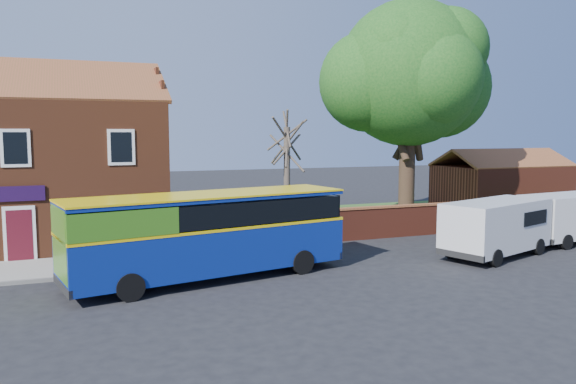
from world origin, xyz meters
name	(u,v)px	position (x,y,z in m)	size (l,w,h in m)	color
ground	(242,295)	(0.00, 0.00, 0.00)	(120.00, 120.00, 0.00)	black
pavement	(17,271)	(-7.00, 5.75, 0.06)	(18.00, 3.50, 0.12)	gray
kerb	(13,283)	(-7.00, 4.00, 0.07)	(18.00, 0.15, 0.14)	slate
grass_strip	(384,217)	(13.00, 13.00, 0.02)	(26.00, 12.00, 0.04)	#426B28
shop_building	(24,172)	(-7.02, 11.50, 3.41)	(12.30, 8.13, 10.50)	brown
boundary_wall	(444,218)	(13.00, 7.00, 0.81)	(22.00, 0.38, 1.60)	maroon
outbuilding	(501,186)	(22.00, 13.00, 1.61)	(8.20, 5.06, 4.17)	maroon
bus	(200,232)	(-0.83, 2.28, 1.74)	(10.34, 4.43, 3.06)	navy
van_near	(496,226)	(11.61, 1.60, 1.32)	(5.76, 3.74, 2.35)	silver
van_far	(572,216)	(17.11, 2.75, 1.29)	(5.46, 2.67, 2.31)	silver
large_tree	(408,79)	(13.12, 10.84, 8.27)	(10.35, 8.19, 12.62)	black
bare_tree	(287,176)	(4.93, 8.81, 3.07)	(2.24, 2.67, 5.99)	#4C4238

